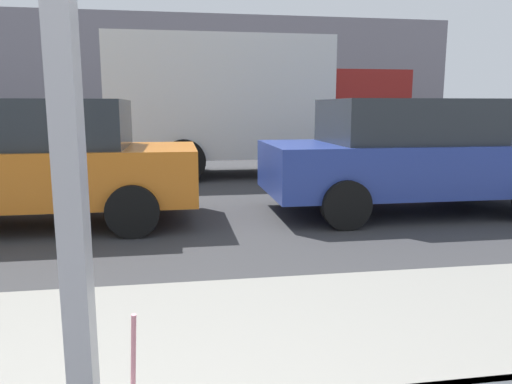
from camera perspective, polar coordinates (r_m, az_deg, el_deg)
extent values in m
plane|color=#38383A|center=(9.02, -10.40, -0.12)|extent=(60.00, 60.00, 0.00)
cube|color=#9E9EA3|center=(0.99, -21.78, 15.03)|extent=(0.05, 0.08, 1.41)
cube|color=gray|center=(24.56, -9.97, 13.03)|extent=(28.00, 1.20, 5.91)
cylinder|color=pink|center=(0.75, -14.20, -20.31)|extent=(0.02, 0.03, 0.20)
cube|color=orange|center=(7.01, -24.31, 1.87)|extent=(4.15, 1.77, 0.70)
cube|color=#282D33|center=(6.94, -23.92, 7.31)|extent=(2.16, 1.56, 0.62)
cylinder|color=black|center=(7.71, -13.16, 0.52)|extent=(0.64, 0.18, 0.64)
cylinder|color=black|center=(5.98, -14.26, -2.21)|extent=(0.64, 0.18, 0.64)
cube|color=#283D93|center=(7.60, 17.89, 2.87)|extent=(4.37, 1.86, 0.71)
cube|color=#282D33|center=(7.48, 17.14, 7.95)|extent=(2.27, 1.64, 0.63)
cylinder|color=black|center=(9.11, 22.71, 1.41)|extent=(0.64, 0.18, 0.64)
cylinder|color=black|center=(8.02, 6.05, 1.07)|extent=(0.64, 0.18, 0.64)
cylinder|color=black|center=(6.27, 10.52, -1.51)|extent=(0.64, 0.18, 0.64)
cube|color=silver|center=(11.23, -4.38, 10.89)|extent=(4.78, 2.20, 2.59)
cube|color=maroon|center=(11.94, 11.28, 9.02)|extent=(1.90, 2.10, 1.90)
cylinder|color=black|center=(12.97, 9.51, 4.92)|extent=(0.90, 0.24, 0.90)
cylinder|color=black|center=(11.01, 13.01, 3.94)|extent=(0.90, 0.24, 0.90)
cylinder|color=black|center=(12.34, -8.61, 4.70)|extent=(0.90, 0.24, 0.90)
cylinder|color=black|center=(10.15, -8.45, 3.60)|extent=(0.90, 0.24, 0.90)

